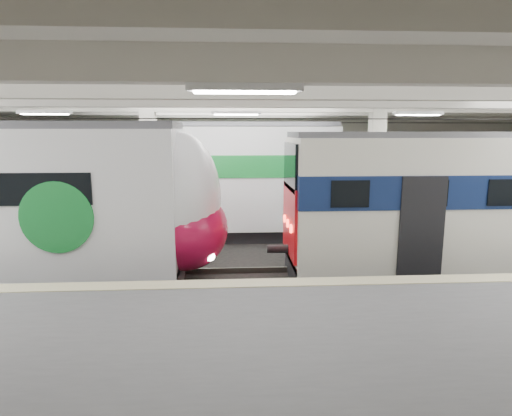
{
  "coord_description": "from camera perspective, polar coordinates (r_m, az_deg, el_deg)",
  "views": [
    {
      "loc": [
        -0.21,
        -12.08,
        4.36
      ],
      "look_at": [
        0.58,
        1.0,
        2.0
      ],
      "focal_mm": 30.0,
      "sensor_mm": 36.0,
      "label": 1
    }
  ],
  "objects": [
    {
      "name": "older_rer",
      "position": [
        14.75,
        30.37,
        0.68
      ],
      "size": [
        13.12,
        2.9,
        4.34
      ],
      "color": "white",
      "rests_on": "ground"
    },
    {
      "name": "station_hall",
      "position": [
        10.4,
        -2.25,
        4.05
      ],
      "size": [
        36.0,
        24.0,
        5.75
      ],
      "color": "black",
      "rests_on": "ground"
    },
    {
      "name": "far_train",
      "position": [
        17.97,
        -13.68,
        3.77
      ],
      "size": [
        14.91,
        3.14,
        4.72
      ],
      "rotation": [
        0.0,
        0.0,
        -0.01
      ],
      "color": "white",
      "rests_on": "ground"
    }
  ]
}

